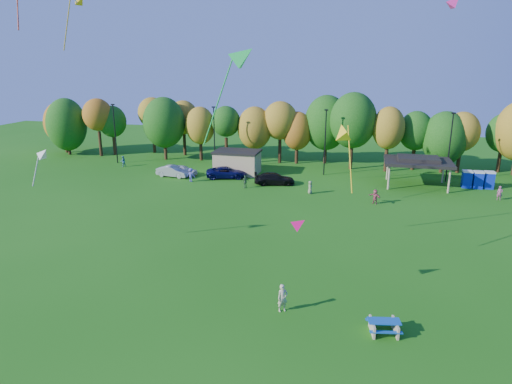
% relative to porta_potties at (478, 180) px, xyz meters
% --- Properties ---
extents(ground, '(160.00, 160.00, 0.00)m').
position_rel_porta_potties_xyz_m(ground, '(-21.39, -37.74, -1.10)').
color(ground, '#19600F').
rests_on(ground, ground).
extents(tree_line, '(93.57, 10.55, 11.15)m').
position_rel_porta_potties_xyz_m(tree_line, '(-22.41, 7.77, 4.82)').
color(tree_line, black).
rests_on(tree_line, ground).
extents(lamp_posts, '(64.50, 0.25, 9.09)m').
position_rel_porta_potties_xyz_m(lamp_posts, '(-19.39, 2.26, 3.80)').
color(lamp_posts, black).
rests_on(lamp_posts, ground).
extents(utility_building, '(6.30, 4.30, 3.25)m').
position_rel_porta_potties_xyz_m(utility_building, '(-31.39, 0.26, 0.54)').
color(utility_building, tan).
rests_on(utility_building, ground).
extents(pavilion, '(8.20, 6.20, 3.77)m').
position_rel_porta_potties_xyz_m(pavilion, '(-7.39, -0.74, 2.13)').
color(pavilion, tan).
rests_on(pavilion, ground).
extents(porta_potties, '(3.75, 1.36, 2.18)m').
position_rel_porta_potties_xyz_m(porta_potties, '(0.00, 0.00, 0.00)').
color(porta_potties, '#0D27B5').
rests_on(porta_potties, ground).
extents(picnic_table, '(2.14, 1.89, 0.82)m').
position_rel_porta_potties_xyz_m(picnic_table, '(-12.17, -35.45, -0.62)').
color(picnic_table, tan).
rests_on(picnic_table, ground).
extents(kite_flyer, '(0.81, 0.75, 1.85)m').
position_rel_porta_potties_xyz_m(kite_flyer, '(-18.42, -34.47, -0.17)').
color(kite_flyer, '#C6B994').
rests_on(kite_flyer, ground).
extents(car_a, '(4.29, 1.91, 1.43)m').
position_rel_porta_potties_xyz_m(car_a, '(-38.47, -2.69, -0.38)').
color(car_a, silver).
rests_on(car_a, ground).
extents(car_b, '(4.82, 2.20, 1.53)m').
position_rel_porta_potties_xyz_m(car_b, '(-39.39, -3.76, -0.33)').
color(car_b, '#9D9CA2').
rests_on(car_b, ground).
extents(car_c, '(5.97, 3.93, 1.52)m').
position_rel_porta_potties_xyz_m(car_c, '(-32.07, -2.64, -0.34)').
color(car_c, '#0B0C45').
rests_on(car_c, ground).
extents(car_d, '(5.57, 3.34, 1.51)m').
position_rel_porta_potties_xyz_m(car_d, '(-25.09, -4.36, -0.34)').
color(car_d, black).
rests_on(car_d, ground).
extents(far_person_0, '(0.67, 0.51, 1.65)m').
position_rel_porta_potties_xyz_m(far_person_0, '(1.37, -4.86, -0.27)').
color(far_person_0, '#9D4A73').
rests_on(far_person_0, ground).
extents(far_person_1, '(1.02, 0.88, 1.64)m').
position_rel_porta_potties_xyz_m(far_person_1, '(-28.30, -6.93, -0.28)').
color(far_person_1, '#486F44').
rests_on(far_person_1, ground).
extents(far_person_2, '(0.99, 0.98, 1.62)m').
position_rel_porta_potties_xyz_m(far_person_2, '(-49.25, 0.22, -0.29)').
color(far_person_2, teal).
rests_on(far_person_2, ground).
extents(far_person_3, '(1.24, 0.80, 1.82)m').
position_rel_porta_potties_xyz_m(far_person_3, '(-36.06, -5.61, -0.19)').
color(far_person_3, '#544EAD').
rests_on(far_person_3, ground).
extents(far_person_4, '(0.63, 0.85, 1.59)m').
position_rel_porta_potties_xyz_m(far_person_4, '(-20.08, -7.50, -0.30)').
color(far_person_4, gray).
rests_on(far_person_4, ground).
extents(far_person_5, '(1.54, 1.30, 1.67)m').
position_rel_porta_potties_xyz_m(far_person_5, '(-12.53, -9.73, -0.26)').
color(far_person_5, '#A54457').
rests_on(far_person_5, ground).
extents(kite_4, '(4.58, 2.05, 7.61)m').
position_rel_porta_potties_xyz_m(kite_4, '(-22.64, -27.99, 14.64)').
color(kite_4, green).
extents(kite_5, '(3.12, 1.37, 5.31)m').
position_rel_porta_potties_xyz_m(kite_5, '(-41.36, -18.69, 19.78)').
color(kite_5, gold).
extents(kite_7, '(1.40, 1.19, 1.23)m').
position_rel_porta_potties_xyz_m(kite_7, '(-17.73, -32.54, 4.25)').
color(kite_7, '#CE0B59').
extents(kite_9, '(1.83, 3.29, 5.48)m').
position_rel_porta_potties_xyz_m(kite_9, '(-15.49, -28.16, 9.65)').
color(kite_9, yellow).
extents(kite_13, '(1.68, 1.40, 1.46)m').
position_rel_porta_potties_xyz_m(kite_13, '(-7.60, -17.21, 19.02)').
color(kite_13, '#C32071').
extents(kite_14, '(2.10, 0.95, 3.40)m').
position_rel_porta_potties_xyz_m(kite_14, '(-38.38, -30.09, 7.36)').
color(kite_14, '#B3B3B3').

